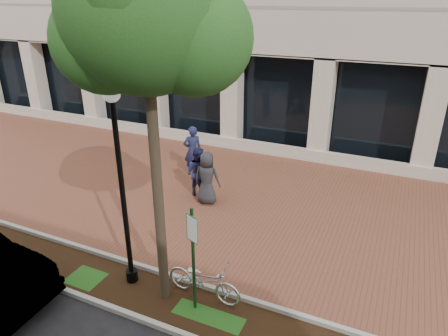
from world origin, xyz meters
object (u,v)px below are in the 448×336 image
at_px(pedestrian_mid, 198,171).
at_px(pedestrian_right, 207,178).
at_px(street_tree, 148,23).
at_px(locked_bicycle, 204,280).
at_px(pedestrian_left, 193,151).
at_px(parking_sign, 193,248).
at_px(lamppost, 121,181).

height_order(pedestrian_mid, pedestrian_right, pedestrian_right).
distance_m(street_tree, pedestrian_mid, 7.28).
height_order(locked_bicycle, pedestrian_mid, pedestrian_mid).
xyz_separation_m(pedestrian_left, pedestrian_mid, (0.99, -1.45, -0.10)).
xyz_separation_m(street_tree, pedestrian_left, (-2.76, 6.32, -5.01)).
distance_m(parking_sign, pedestrian_right, 5.03).
bearing_deg(pedestrian_right, lamppost, 84.25).
relative_size(pedestrian_left, pedestrian_right, 1.08).
bearing_deg(locked_bicycle, street_tree, 114.09).
bearing_deg(lamppost, locked_bicycle, 6.67).
bearing_deg(pedestrian_mid, street_tree, 112.80).
height_order(street_tree, pedestrian_left, street_tree).
bearing_deg(parking_sign, lamppost, -164.65).
bearing_deg(pedestrian_right, pedestrian_mid, -43.64).
bearing_deg(pedestrian_mid, parking_sign, 119.92).
bearing_deg(parking_sign, street_tree, -165.84).
bearing_deg(locked_bicycle, lamppost, 98.87).
bearing_deg(lamppost, parking_sign, -6.24).
bearing_deg(pedestrian_mid, pedestrian_right, 146.72).
relative_size(lamppost, street_tree, 0.63).
relative_size(pedestrian_mid, pedestrian_right, 0.97).
xyz_separation_m(locked_bicycle, pedestrian_mid, (-2.57, 4.55, 0.39)).
xyz_separation_m(parking_sign, pedestrian_left, (-3.54, 6.42, -0.63)).
relative_size(locked_bicycle, pedestrian_right, 1.03).
xyz_separation_m(lamppost, pedestrian_mid, (-0.70, 4.77, -1.82)).
height_order(street_tree, pedestrian_mid, street_tree).
distance_m(street_tree, pedestrian_right, 6.87).
bearing_deg(locked_bicycle, pedestrian_mid, 31.64).
bearing_deg(pedestrian_right, street_tree, 97.62).
distance_m(pedestrian_left, pedestrian_mid, 1.76).
xyz_separation_m(lamppost, pedestrian_left, (-1.69, 6.22, -1.73)).
distance_m(pedestrian_left, pedestrian_right, 2.42).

